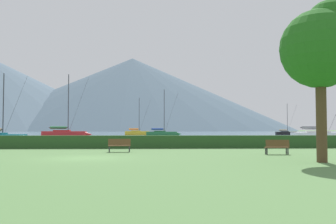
{
  "coord_description": "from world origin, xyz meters",
  "views": [
    {
      "loc": [
        3.58,
        -21.67,
        1.64
      ],
      "look_at": [
        7.49,
        58.67,
        5.29
      ],
      "focal_mm": 40.45,
      "sensor_mm": 36.0,
      "label": 1
    }
  ],
  "objects_px": {
    "sailboat_slip_1": "(286,133)",
    "sailboat_slip_2": "(65,134)",
    "park_bench_under_tree": "(277,146)",
    "park_bench_near_path": "(119,145)",
    "park_tree": "(322,44)",
    "sailboat_slip_4": "(137,133)",
    "sailboat_slip_3": "(322,136)",
    "sailboat_slip_6": "(162,133)"
  },
  "relations": [
    {
      "from": "sailboat_slip_2",
      "to": "park_tree",
      "type": "distance_m",
      "value": 59.45
    },
    {
      "from": "sailboat_slip_2",
      "to": "sailboat_slip_4",
      "type": "height_order",
      "value": "sailboat_slip_2"
    },
    {
      "from": "park_bench_near_path",
      "to": "park_tree",
      "type": "xyz_separation_m",
      "value": [
        10.78,
        -8.83,
        5.34
      ]
    },
    {
      "from": "park_bench_near_path",
      "to": "sailboat_slip_4",
      "type": "bearing_deg",
      "value": 86.07
    },
    {
      "from": "sailboat_slip_6",
      "to": "park_bench_under_tree",
      "type": "height_order",
      "value": "sailboat_slip_6"
    },
    {
      "from": "park_bench_under_tree",
      "to": "park_tree",
      "type": "height_order",
      "value": "park_tree"
    },
    {
      "from": "sailboat_slip_1",
      "to": "sailboat_slip_2",
      "type": "distance_m",
      "value": 65.91
    },
    {
      "from": "sailboat_slip_1",
      "to": "sailboat_slip_3",
      "type": "xyz_separation_m",
      "value": [
        -16.4,
        -58.16,
        0.16
      ]
    },
    {
      "from": "sailboat_slip_2",
      "to": "sailboat_slip_3",
      "type": "bearing_deg",
      "value": -31.87
    },
    {
      "from": "park_bench_near_path",
      "to": "park_bench_under_tree",
      "type": "bearing_deg",
      "value": -21.03
    },
    {
      "from": "sailboat_slip_4",
      "to": "park_tree",
      "type": "bearing_deg",
      "value": -86.91
    },
    {
      "from": "sailboat_slip_3",
      "to": "sailboat_slip_6",
      "type": "distance_m",
      "value": 40.82
    },
    {
      "from": "sailboat_slip_2",
      "to": "sailboat_slip_3",
      "type": "relative_size",
      "value": 1.29
    },
    {
      "from": "sailboat_slip_6",
      "to": "park_tree",
      "type": "distance_m",
      "value": 67.17
    },
    {
      "from": "sailboat_slip_1",
      "to": "sailboat_slip_6",
      "type": "relative_size",
      "value": 0.86
    },
    {
      "from": "park_bench_near_path",
      "to": "sailboat_slip_2",
      "type": "bearing_deg",
      "value": 102.17
    },
    {
      "from": "sailboat_slip_2",
      "to": "park_bench_under_tree",
      "type": "height_order",
      "value": "sailboat_slip_2"
    },
    {
      "from": "sailboat_slip_1",
      "to": "sailboat_slip_4",
      "type": "bearing_deg",
      "value": -173.04
    },
    {
      "from": "sailboat_slip_1",
      "to": "sailboat_slip_2",
      "type": "height_order",
      "value": "sailboat_slip_2"
    },
    {
      "from": "sailboat_slip_2",
      "to": "sailboat_slip_3",
      "type": "distance_m",
      "value": 45.13
    },
    {
      "from": "sailboat_slip_6",
      "to": "sailboat_slip_3",
      "type": "bearing_deg",
      "value": -57.18
    },
    {
      "from": "sailboat_slip_1",
      "to": "sailboat_slip_2",
      "type": "bearing_deg",
      "value": -141.96
    },
    {
      "from": "park_bench_near_path",
      "to": "sailboat_slip_3",
      "type": "bearing_deg",
      "value": 36.81
    },
    {
      "from": "park_bench_under_tree",
      "to": "sailboat_slip_2",
      "type": "bearing_deg",
      "value": 119.08
    },
    {
      "from": "park_bench_near_path",
      "to": "park_tree",
      "type": "relative_size",
      "value": 0.2
    },
    {
      "from": "sailboat_slip_4",
      "to": "sailboat_slip_6",
      "type": "xyz_separation_m",
      "value": [
        6.22,
        -21.57,
        0.0
      ]
    },
    {
      "from": "park_bench_near_path",
      "to": "park_tree",
      "type": "height_order",
      "value": "park_tree"
    },
    {
      "from": "park_bench_under_tree",
      "to": "park_tree",
      "type": "xyz_separation_m",
      "value": [
        0.39,
        -5.81,
        5.34
      ]
    },
    {
      "from": "sailboat_slip_4",
      "to": "park_bench_under_tree",
      "type": "xyz_separation_m",
      "value": [
        11.65,
        -82.47,
        -0.13
      ]
    },
    {
      "from": "sailboat_slip_2",
      "to": "sailboat_slip_4",
      "type": "xyz_separation_m",
      "value": [
        12.52,
        34.38,
        -0.1
      ]
    },
    {
      "from": "sailboat_slip_1",
      "to": "park_bench_under_tree",
      "type": "xyz_separation_m",
      "value": [
        -31.3,
        -83.67,
        -0.03
      ]
    },
    {
      "from": "sailboat_slip_1",
      "to": "park_bench_under_tree",
      "type": "relative_size",
      "value": 5.94
    },
    {
      "from": "sailboat_slip_3",
      "to": "sailboat_slip_4",
      "type": "relative_size",
      "value": 0.89
    },
    {
      "from": "sailboat_slip_1",
      "to": "park_tree",
      "type": "xyz_separation_m",
      "value": [
        -30.91,
        -89.48,
        5.31
      ]
    },
    {
      "from": "sailboat_slip_2",
      "to": "park_bench_under_tree",
      "type": "bearing_deg",
      "value": -65.15
    },
    {
      "from": "sailboat_slip_1",
      "to": "sailboat_slip_3",
      "type": "height_order",
      "value": "sailboat_slip_3"
    },
    {
      "from": "sailboat_slip_3",
      "to": "park_bench_near_path",
      "type": "distance_m",
      "value": 33.84
    },
    {
      "from": "sailboat_slip_3",
      "to": "park_bench_near_path",
      "type": "height_order",
      "value": "sailboat_slip_3"
    },
    {
      "from": "sailboat_slip_4",
      "to": "park_bench_near_path",
      "type": "relative_size",
      "value": 6.47
    },
    {
      "from": "sailboat_slip_1",
      "to": "park_tree",
      "type": "relative_size",
      "value": 1.12
    },
    {
      "from": "sailboat_slip_4",
      "to": "park_bench_under_tree",
      "type": "relative_size",
      "value": 6.85
    },
    {
      "from": "park_bench_near_path",
      "to": "park_tree",
      "type": "distance_m",
      "value": 14.92
    }
  ]
}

